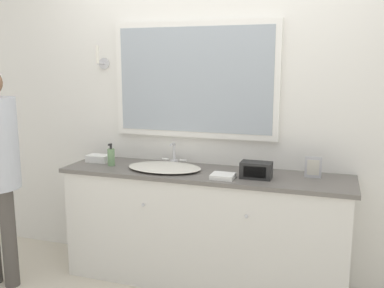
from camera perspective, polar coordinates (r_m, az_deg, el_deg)
wall_back at (r=3.29m, az=2.92°, el=4.70°), size 8.00×0.18×2.55m
vanity_counter at (r=3.23m, az=1.51°, el=-11.06°), size 2.11×0.51×0.85m
sink_basin at (r=3.17m, az=-3.65°, el=-3.07°), size 0.56×0.41×0.17m
soap_bottle at (r=3.33m, az=-10.73°, el=-1.66°), size 0.05×0.06×0.17m
appliance_box at (r=2.95m, az=8.55°, el=-3.46°), size 0.21×0.12×0.11m
picture_frame at (r=3.04m, az=15.86°, el=-3.01°), size 0.11×0.01×0.15m
hand_towel_near_sink at (r=2.93m, az=4.14°, el=-4.30°), size 0.16×0.14×0.03m
hand_towel_far_corner at (r=3.49m, az=-12.37°, el=-1.88°), size 0.17×0.11×0.05m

